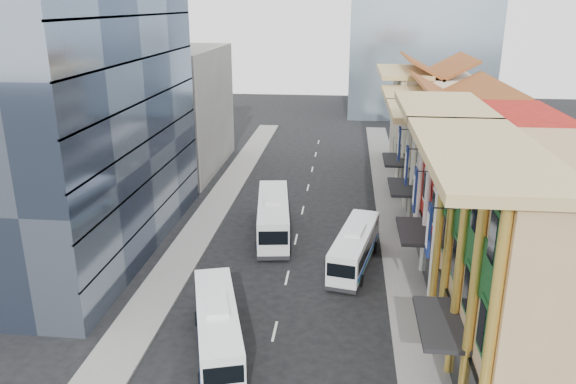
# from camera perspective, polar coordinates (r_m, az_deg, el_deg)

# --- Properties ---
(sidewalk_right) EXTENTS (3.00, 90.00, 0.15)m
(sidewalk_right) POSITION_cam_1_polar(r_m,az_deg,el_deg) (47.30, 11.16, -5.08)
(sidewalk_right) COLOR slate
(sidewalk_right) RESTS_ON ground
(sidewalk_left) EXTENTS (3.00, 90.00, 0.15)m
(sidewalk_left) POSITION_cam_1_polar(r_m,az_deg,el_deg) (48.68, -9.23, -4.26)
(sidewalk_left) COLOR slate
(sidewalk_left) RESTS_ON ground
(shophouse_tan) EXTENTS (8.00, 14.00, 12.00)m
(shophouse_tan) POSITION_cam_1_polar(r_m,az_deg,el_deg) (30.85, 24.75, -7.77)
(shophouse_tan) COLOR tan
(shophouse_tan) RESTS_ON ground
(shophouse_red) EXTENTS (8.00, 10.00, 12.00)m
(shophouse_red) POSITION_cam_1_polar(r_m,az_deg,el_deg) (41.52, 19.80, -0.49)
(shophouse_red) COLOR #A41B12
(shophouse_red) RESTS_ON ground
(shophouse_cream_near) EXTENTS (8.00, 9.00, 10.00)m
(shophouse_cream_near) POSITION_cam_1_polar(r_m,az_deg,el_deg) (50.66, 17.31, 1.95)
(shophouse_cream_near) COLOR beige
(shophouse_cream_near) RESTS_ON ground
(shophouse_cream_mid) EXTENTS (8.00, 9.00, 10.00)m
(shophouse_cream_mid) POSITION_cam_1_polar(r_m,az_deg,el_deg) (59.21, 15.74, 4.44)
(shophouse_cream_mid) COLOR beige
(shophouse_cream_mid) RESTS_ON ground
(shophouse_cream_far) EXTENTS (8.00, 12.00, 11.00)m
(shophouse_cream_far) POSITION_cam_1_polar(r_m,az_deg,el_deg) (69.23, 14.43, 6.97)
(shophouse_cream_far) COLOR beige
(shophouse_cream_far) RESTS_ON ground
(office_tower) EXTENTS (12.00, 26.00, 30.00)m
(office_tower) POSITION_cam_1_polar(r_m,az_deg,el_deg) (45.45, -21.90, 12.53)
(office_tower) COLOR #39455B
(office_tower) RESTS_ON ground
(office_block_far) EXTENTS (10.00, 18.00, 14.00)m
(office_block_far) POSITION_cam_1_polar(r_m,az_deg,el_deg) (67.29, -11.37, 8.17)
(office_block_far) COLOR gray
(office_block_far) RESTS_ON ground
(bus_left_near) EXTENTS (4.95, 9.98, 3.12)m
(bus_left_near) POSITION_cam_1_polar(r_m,az_deg,el_deg) (32.69, -7.18, -13.40)
(bus_left_near) COLOR white
(bus_left_near) RESTS_ON ground
(bus_left_far) EXTENTS (3.99, 11.26, 3.53)m
(bus_left_far) POSITION_cam_1_polar(r_m,az_deg,el_deg) (47.44, -1.51, -2.43)
(bus_left_far) COLOR silver
(bus_left_far) RESTS_ON ground
(bus_right) EXTENTS (4.10, 9.82, 3.07)m
(bus_right) POSITION_cam_1_polar(r_m,az_deg,el_deg) (42.41, 6.78, -5.55)
(bus_right) COLOR white
(bus_right) RESTS_ON ground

